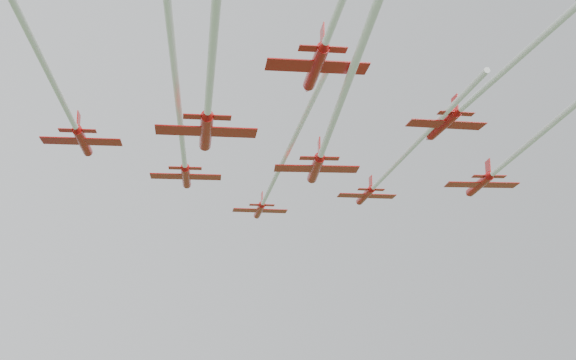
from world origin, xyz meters
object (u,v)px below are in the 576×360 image
jet_lead (272,183)px  jet_row2_left (183,146)px  jet_row3_right (520,151)px  jet_row2_right (388,173)px  jet_row4_left (210,83)px  jet_row3_left (62,100)px  jet_row3_mid (334,120)px  jet_row4_right (497,77)px

jet_lead → jet_row2_left: (-16.87, -8.58, 0.43)m
jet_row3_right → jet_row2_right: bearing=128.5°
jet_row2_left → jet_row2_right: (24.63, -6.54, -1.31)m
jet_row3_right → jet_row4_left: (-37.14, -1.46, -0.33)m
jet_row2_left → jet_row3_left: jet_row2_left is taller
jet_row2_right → jet_row3_left: (-41.03, -2.29, 1.01)m
jet_row3_left → jet_row3_right: (44.51, -15.96, -2.30)m
jet_row3_right → jet_row3_left: bearing=-172.1°
jet_row3_mid → jet_row3_right: (22.27, -2.44, -0.28)m
jet_row3_mid → jet_row3_right: jet_row3_mid is taller
jet_row2_left → jet_row2_right: bearing=10.6°
jet_row4_left → jet_row3_mid: bearing=38.6°
jet_row3_left → jet_row3_mid: jet_row3_left is taller
jet_row2_left → jet_row3_mid: size_ratio=0.86×
jet_lead → jet_row3_mid: jet_lead is taller
jet_row2_left → jet_row4_right: jet_row2_left is taller
jet_lead → jet_row2_right: 17.02m
jet_lead → jet_row2_right: (7.76, -15.13, -0.88)m
jet_row3_right → jet_row4_left: size_ratio=1.02×
jet_row3_left → jet_row3_mid: size_ratio=0.83×
jet_row4_left → jet_row2_left: bearing=95.0°
jet_row4_left → jet_row3_right: bearing=26.2°
jet_row2_right → jet_row2_left: bearing=-171.3°
jet_lead → jet_row2_right: jet_lead is taller
jet_row3_mid → jet_row4_right: 15.99m
jet_lead → jet_row2_left: size_ratio=1.11×
jet_row3_left → jet_row4_left: 19.09m
jet_row3_left → jet_row4_left: size_ratio=0.97×
jet_row3_mid → jet_row3_right: size_ratio=1.16×
jet_row3_mid → jet_row2_right: bearing=67.4°
jet_row3_mid → jet_row4_left: (-14.87, -3.90, -0.62)m
jet_row3_mid → jet_lead: bearing=97.7°
jet_row2_right → jet_row3_mid: bearing=-116.3°
jet_row4_right → jet_row3_mid: bearing=137.6°
jet_row3_mid → jet_row4_left: 15.39m
jet_lead → jet_row4_right: size_ratio=1.21×
jet_row2_left → jet_row3_left: bearing=-126.2°
jet_row3_mid → jet_row3_right: bearing=21.1°
jet_lead → jet_row2_right: size_ratio=1.25×
jet_lead → jet_row4_right: (-4.02, -45.28, -1.01)m
jet_lead → jet_row3_left: 37.55m
jet_row2_left → jet_row3_right: (28.11, -24.79, -2.59)m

